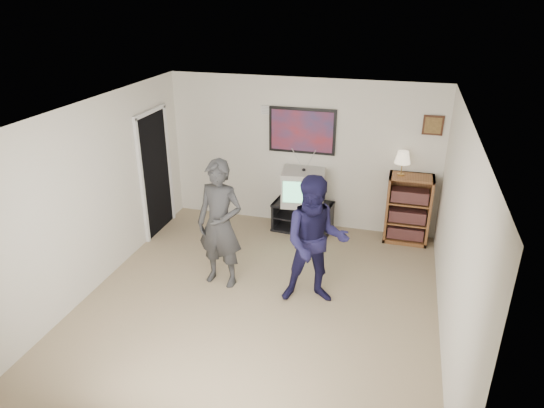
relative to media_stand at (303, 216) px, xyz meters
The scene contains 13 objects.
room_shell 2.14m from the media_stand, 93.06° to the right, with size 4.51×5.00×2.51m.
media_stand is the anchor object (origin of this frame).
crt_television 0.53m from the media_stand, behind, with size 0.68×0.58×0.58m, color #B2B2AC, non-canonical shape.
bookshelf 1.72m from the media_stand, ahead, with size 0.68×0.39×1.12m, color brown, non-canonical shape.
table_lamp 1.86m from the media_stand, ahead, with size 0.24×0.24×0.39m, color #F9E3BD, non-canonical shape.
person_tall 2.12m from the media_stand, 111.47° to the right, with size 0.65×0.43×1.78m, color #2A2A2C.
person_short 2.13m from the media_stand, 73.86° to the right, with size 0.84×0.65×1.72m, color #151336.
controller_left 2.09m from the media_stand, 114.17° to the right, with size 0.04×0.12×0.04m, color white.
controller_right 1.95m from the media_stand, 71.17° to the right, with size 0.04×0.13×0.04m, color white.
poster 1.43m from the media_stand, 112.37° to the left, with size 1.10×0.03×0.75m, color black.
air_vent 1.84m from the media_stand, 158.99° to the left, with size 0.28×0.02×0.14m, color white.
small_picture 2.52m from the media_stand, ahead, with size 0.30×0.03×0.30m, color black.
doorway 2.54m from the media_stand, 164.91° to the right, with size 0.03×0.85×2.00m, color black.
Camera 1 is at (1.57, -5.02, 3.74)m, focal length 32.00 mm.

